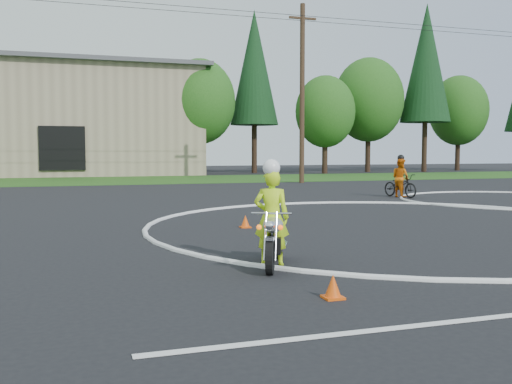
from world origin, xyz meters
name	(u,v)px	position (x,y,z in m)	size (l,w,h in m)	color
ground	(482,245)	(0.00, 0.00, 0.00)	(120.00, 120.00, 0.00)	black
grass_strip	(194,179)	(0.00, 27.00, 0.01)	(120.00, 10.00, 0.02)	#1E4714
course_markings	(439,216)	(2.17, 4.35, 0.01)	(19.05, 19.05, 0.12)	silver
primary_motorcycle	(274,239)	(-4.49, -0.69, 0.44)	(0.92, 1.61, 0.91)	black
rider_primary_grp	(272,214)	(-4.48, -0.56, 0.81)	(0.66, 0.56, 1.68)	#C6F71A
rider_second_grp	(400,182)	(4.80, 10.47, 0.59)	(0.93, 1.82, 1.67)	black
traffic_cones	(504,229)	(1.39, 0.97, 0.14)	(11.06, 6.87, 0.30)	#ED500C
treeline	(347,94)	(14.78, 34.61, 6.62)	(38.20, 8.10, 14.52)	#382619
utility_poles	(302,91)	(5.00, 21.00, 5.20)	(41.60, 1.12, 10.00)	#473321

